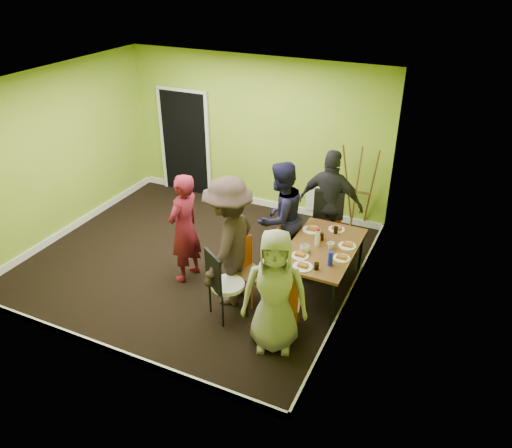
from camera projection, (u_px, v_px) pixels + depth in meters
The scene contains 28 objects.
ground at pixel (195, 261), 7.94m from camera, with size 5.00×5.00×0.00m, color black.
room_walls at pixel (192, 204), 7.50m from camera, with size 5.04×4.54×2.82m.
dining_table at pixel (322, 250), 6.89m from camera, with size 0.90×1.50×0.75m.
chair_left_far at pixel (287, 246), 7.38m from camera, with size 0.40×0.40×0.87m.
chair_left_near at pixel (248, 267), 6.87m from camera, with size 0.48×0.47×0.91m.
chair_back_end at pixel (328, 212), 7.68m from camera, with size 0.57×0.64×1.12m.
chair_front_end at pixel (284, 300), 6.18m from camera, with size 0.46×0.47×0.94m.
chair_bentwood at pixel (223, 282), 6.46m from camera, with size 0.55×0.56×1.03m.
easel at pixel (358, 190), 8.41m from camera, with size 0.63×0.59×1.58m.
plate_near_left at pixel (312, 230), 7.27m from camera, with size 0.26×0.26×0.01m, color white.
plate_near_right at pixel (300, 256), 6.66m from camera, with size 0.24×0.24×0.01m, color white.
plate_far_back at pixel (337, 229), 7.29m from camera, with size 0.24×0.24×0.01m, color white.
plate_far_front at pixel (303, 267), 6.43m from camera, with size 0.26×0.26×0.01m, color white.
plate_wall_back at pixel (347, 246), 6.88m from camera, with size 0.24×0.24×0.01m, color white.
plate_wall_front at pixel (342, 258), 6.61m from camera, with size 0.23×0.23×0.01m, color white.
thermos at pixel (317, 238), 6.85m from camera, with size 0.07×0.07×0.24m, color white.
blue_bottle at pixel (330, 259), 6.42m from camera, with size 0.07×0.07×0.20m, color #1720B3.
orange_bottle at pixel (320, 239), 6.96m from camera, with size 0.03×0.03×0.08m, color #C04C12.
glass_mid at pixel (321, 237), 7.01m from camera, with size 0.07×0.07×0.10m, color black.
glass_back at pixel (336, 230), 7.18m from camera, with size 0.06×0.06×0.10m, color black.
glass_front at pixel (316, 266), 6.37m from camera, with size 0.07×0.07×0.09m, color black.
cup_a at pixel (305, 249), 6.73m from camera, with size 0.13×0.13×0.10m, color white.
cup_b at pixel (331, 245), 6.81m from camera, with size 0.10×0.10×0.09m, color white.
person_standing at pixel (184, 228), 7.15m from camera, with size 0.61×0.40×1.67m, color maroon.
person_left_far at pixel (280, 218), 7.36m from camera, with size 0.84×0.66×1.74m, color black.
person_left_near at pixel (229, 242), 6.63m from camera, with size 1.20×0.69×1.85m, color #302220.
person_back_end at pixel (331, 204), 7.74m from camera, with size 1.03×0.43×1.75m, color black.
person_front_end at pixel (275, 292), 5.87m from camera, with size 0.79×0.51×1.62m, color gray.
Camera 1 is at (3.69, -5.63, 4.35)m, focal length 35.00 mm.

